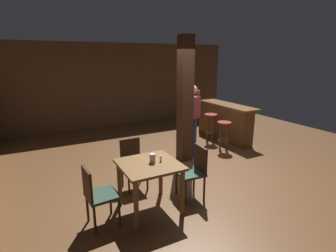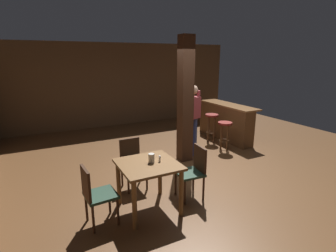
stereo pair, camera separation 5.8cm
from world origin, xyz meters
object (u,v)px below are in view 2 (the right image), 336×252
Objects in this scene: chair_east at (194,169)px; chair_north at (132,161)px; dining_table at (148,172)px; salt_shaker at (160,159)px; bar_stool_near at (225,129)px; bar_counter at (225,121)px; bar_stool_mid at (212,121)px; standing_person at (193,116)px; napkin_cup at (151,158)px; chair_west at (95,193)px.

chair_north is (-0.79, 0.84, 0.00)m from chair_east.
salt_shaker reaches higher than dining_table.
chair_east is 1.21× the size of bar_stool_near.
dining_table is at bearing -145.09° from bar_counter.
chair_north is at bearing -152.37° from bar_stool_mid.
chair_east is 1.13× the size of bar_stool_mid.
bar_counter is at bearing 25.94° from standing_person.
napkin_cup is 0.17× the size of bar_stool_mid.
standing_person reaches higher than napkin_cup.
salt_shaker is at bearing -3.47° from dining_table.
chair_west reaches higher than salt_shaker.
bar_stool_mid is (1.11, 0.74, -0.41)m from standing_person.
bar_stool_near is 0.73m from bar_stool_mid.
chair_west is 3.99m from bar_stool_near.
dining_table is at bearing -179.72° from chair_east.
dining_table is 3.25m from bar_stool_near.
napkin_cup reaches higher than dining_table.
bar_counter is at bearing 34.91° from dining_table.
chair_east is 0.84m from napkin_cup.
salt_shaker is 3.62m from bar_stool_mid.
chair_east reaches higher than bar_stool_mid.
standing_person is at bearing 41.56° from dining_table.
napkin_cup is at bearing 13.36° from dining_table.
bar_stool_mid is at bearing 38.85° from dining_table.
chair_north is 3.26m from bar_stool_mid.
bar_stool_mid is at bearing 39.27° from napkin_cup.
chair_north is 1.21× the size of bar_stool_near.
chair_north is 3.74m from bar_counter.
bar_stool_mid is (-0.51, -0.04, 0.08)m from bar_counter.
chair_east reaches higher than salt_shaker.
chair_east is at bearing 1.38° from salt_shaker.
dining_table is 6.37× the size of napkin_cup.
dining_table is 1.11× the size of bar_stool_mid.
napkin_cup is at bearing -144.77° from bar_counter.
chair_east is at bearing -137.47° from bar_counter.
bar_counter reaches higher than dining_table.
standing_person is at bearing 23.31° from chair_north.
bar_stool_near is at bearing 39.45° from chair_east.
standing_person is at bearing 58.37° from chair_east.
bar_counter is (3.44, 2.40, -0.12)m from dining_table.
dining_table is 9.76× the size of salt_shaker.
napkin_cup is 1.53× the size of salt_shaker.
bar_counter is at bearing 29.70° from chair_west.
chair_north is at bearing -164.06° from bar_stool_near.
chair_east is 1.15m from chair_north.
chair_north is 0.90m from napkin_cup.
chair_west is at bearing -155.36° from bar_stool_near.
bar_stool_near is (3.63, 1.66, 0.05)m from chair_west.
chair_north reaches higher than salt_shaker.
napkin_cup is (0.06, 0.01, 0.21)m from dining_table.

